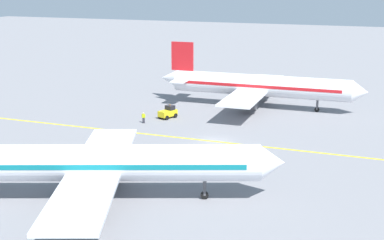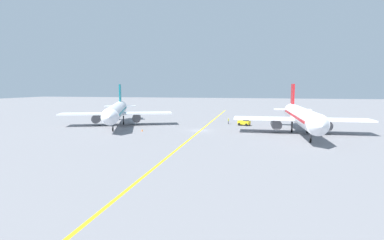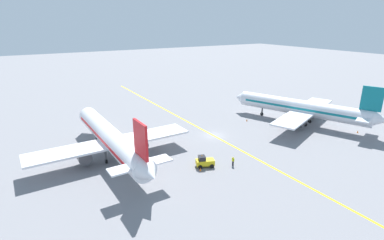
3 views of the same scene
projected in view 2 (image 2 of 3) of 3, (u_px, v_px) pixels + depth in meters
name	position (u px, v px, depth m)	size (l,w,h in m)	color
ground_plane	(200.00, 131.00, 67.86)	(400.00, 400.00, 0.00)	slate
apron_yellow_centreline	(200.00, 131.00, 67.86)	(0.40, 120.00, 0.01)	yellow
airplane_at_gate	(301.00, 116.00, 62.67)	(28.14, 35.48, 10.60)	white
airplane_adjacent_stand	(116.00, 111.00, 76.05)	(27.97, 34.15, 10.60)	silver
baggage_tug_white	(244.00, 122.00, 76.42)	(3.33, 2.56, 2.11)	gold
ground_crew_worker	(228.00, 121.00, 79.44)	(0.24, 0.58, 1.68)	#23232D
traffic_cone_near_nose	(142.00, 130.00, 66.73)	(0.32, 0.32, 0.55)	orange
traffic_cone_mid_apron	(117.00, 120.00, 88.00)	(0.32, 0.32, 0.55)	orange
traffic_cone_by_wingtip	(250.00, 124.00, 77.14)	(0.32, 0.32, 0.55)	orange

